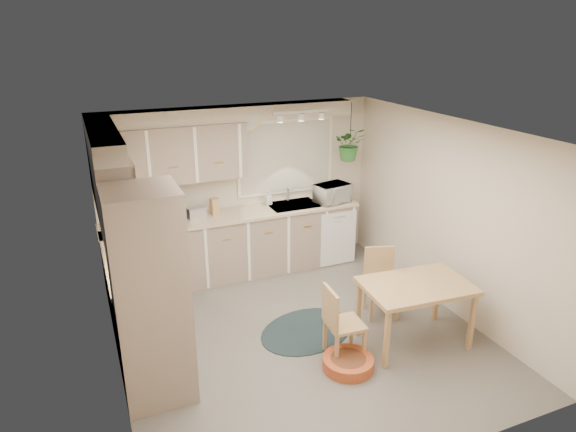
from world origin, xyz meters
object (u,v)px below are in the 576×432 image
(chair_left, at_px, (345,322))
(chair_back, at_px, (382,284))
(pet_bed, at_px, (348,363))
(braided_rug, at_px, (307,331))
(dining_table, at_px, (414,313))
(microwave, at_px, (332,191))

(chair_left, xyz_separation_m, chair_back, (0.83, 0.58, 0.00))
(pet_bed, bearing_deg, chair_back, 41.56)
(chair_back, relative_size, braided_rug, 0.71)
(dining_table, distance_m, chair_left, 0.85)
(dining_table, distance_m, braided_rug, 1.27)
(dining_table, relative_size, chair_left, 1.40)
(dining_table, xyz_separation_m, braided_rug, (-1.02, 0.66, -0.36))
(chair_back, bearing_deg, pet_bed, 58.73)
(braided_rug, height_order, microwave, microwave)
(chair_back, distance_m, pet_bed, 1.26)
(microwave, bearing_deg, chair_left, -127.46)
(chair_left, distance_m, microwave, 2.57)
(dining_table, relative_size, braided_rug, 0.98)
(braided_rug, bearing_deg, chair_back, -0.35)
(pet_bed, height_order, microwave, microwave)
(dining_table, height_order, pet_bed, dining_table)
(chair_left, height_order, braided_rug, chair_left)
(microwave, bearing_deg, chair_back, -109.22)
(chair_left, height_order, chair_back, chair_back)
(braided_rug, height_order, pet_bed, pet_bed)
(braided_rug, relative_size, microwave, 2.39)
(pet_bed, xyz_separation_m, microwave, (1.07, 2.48, 1.05))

